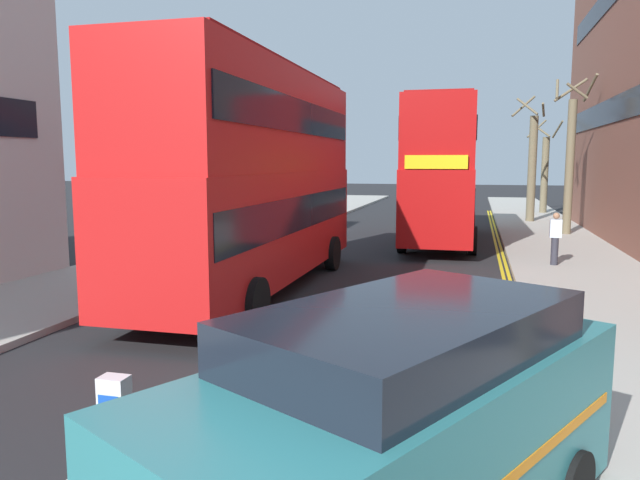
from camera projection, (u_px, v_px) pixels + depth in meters
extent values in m
cube|color=#ADA89E|center=(600.00, 291.00, 15.02)|extent=(4.00, 80.00, 0.14)
cube|color=#ADA89E|center=(140.00, 268.00, 18.26)|extent=(4.00, 80.00, 0.14)
cube|color=yellow|center=(518.00, 307.00, 13.63)|extent=(0.10, 56.00, 0.01)
cube|color=yellow|center=(510.00, 306.00, 13.67)|extent=(0.10, 56.00, 0.01)
cube|color=silver|center=(118.00, 475.00, 5.96)|extent=(0.36, 0.28, 0.16)
cube|color=white|center=(116.00, 423.00, 5.89)|extent=(0.28, 0.20, 0.95)
cube|color=blue|center=(109.00, 409.00, 5.77)|extent=(0.22, 0.01, 0.26)
cube|color=yellow|center=(110.00, 446.00, 5.82)|extent=(0.22, 0.01, 0.20)
cube|color=red|center=(255.00, 223.00, 15.17)|extent=(2.52, 10.80, 2.60)
cube|color=red|center=(253.00, 122.00, 14.84)|extent=(2.47, 10.59, 2.50)
cube|color=black|center=(254.00, 212.00, 15.13)|extent=(2.55, 10.37, 0.84)
cube|color=black|center=(253.00, 117.00, 14.83)|extent=(2.54, 10.16, 0.80)
cube|color=yellow|center=(311.00, 162.00, 20.13)|extent=(2.00, 0.06, 0.44)
cube|color=maroon|center=(252.00, 68.00, 14.67)|extent=(2.27, 9.72, 0.10)
cylinder|color=black|center=(256.00, 250.00, 18.85)|extent=(0.30, 1.04, 1.04)
cylinder|color=black|center=(332.00, 253.00, 18.23)|extent=(0.30, 1.04, 1.04)
cylinder|color=black|center=(142.00, 296.00, 12.43)|extent=(0.30, 1.04, 1.04)
cylinder|color=black|center=(255.00, 303.00, 11.81)|extent=(0.30, 1.04, 1.04)
cube|color=#B20F0F|center=(442.00, 200.00, 24.54)|extent=(2.66, 10.84, 2.60)
cube|color=#B20F0F|center=(443.00, 137.00, 24.20)|extent=(2.60, 10.62, 2.50)
cube|color=black|center=(442.00, 193.00, 24.50)|extent=(2.68, 10.40, 0.84)
cube|color=black|center=(443.00, 135.00, 24.19)|extent=(2.67, 10.19, 0.80)
cube|color=yellow|center=(436.00, 162.00, 19.15)|extent=(2.00, 0.09, 0.44)
cube|color=maroon|center=(444.00, 105.00, 24.04)|extent=(2.39, 9.75, 0.10)
cylinder|color=black|center=(473.00, 241.00, 21.18)|extent=(0.32, 1.04, 1.04)
cylinder|color=black|center=(402.00, 238.00, 21.77)|extent=(0.32, 1.04, 1.04)
cylinder|color=black|center=(471.00, 222.00, 27.63)|extent=(0.32, 1.04, 1.04)
cylinder|color=black|center=(417.00, 221.00, 28.21)|extent=(0.32, 1.04, 1.04)
cube|color=teal|center=(399.00, 446.00, 4.97)|extent=(3.91, 5.04, 1.50)
cube|color=black|center=(411.00, 350.00, 4.98)|extent=(2.96, 3.50, 0.76)
cube|color=orange|center=(399.00, 441.00, 4.97)|extent=(3.75, 4.72, 0.10)
cylinder|color=black|center=(408.00, 426.00, 6.72)|extent=(0.52, 0.70, 0.68)
cylinder|color=#2D2D38|center=(555.00, 251.00, 18.36)|extent=(0.22, 0.22, 0.85)
cube|color=silver|center=(556.00, 228.00, 18.27)|extent=(0.34, 0.22, 0.56)
sphere|color=#9E7051|center=(556.00, 216.00, 18.22)|extent=(0.20, 0.20, 0.20)
cylinder|color=#6B6047|center=(570.00, 167.00, 26.02)|extent=(0.37, 0.37, 5.82)
cylinder|color=#6B6047|center=(590.00, 88.00, 25.53)|extent=(0.37, 1.42, 1.05)
cylinder|color=#6B6047|center=(571.00, 90.00, 26.23)|extent=(1.39, 0.18, 1.02)
cylinder|color=#6B6047|center=(557.00, 89.00, 25.82)|extent=(0.27, 1.38, 1.01)
cylinder|color=#6B6047|center=(577.00, 91.00, 25.16)|extent=(0.95, 0.28, 0.71)
cylinder|color=#6B6047|center=(532.00, 169.00, 31.73)|extent=(0.43, 0.43, 5.56)
cylinder|color=#6B6047|center=(543.00, 110.00, 31.14)|extent=(0.29, 0.91, 0.68)
cylinder|color=#6B6047|center=(523.00, 106.00, 31.99)|extent=(1.30, 1.18, 1.19)
cylinder|color=#6B6047|center=(527.00, 106.00, 30.94)|extent=(1.09, 0.95, 0.98)
cylinder|color=#6B6047|center=(545.00, 175.00, 37.16)|extent=(0.43, 0.43, 4.68)
cylinder|color=#6B6047|center=(558.00, 129.00, 36.81)|extent=(0.51, 1.37, 1.03)
cylinder|color=#6B6047|center=(537.00, 129.00, 37.47)|extent=(1.27, 1.19, 1.18)
cylinder|color=#6B6047|center=(544.00, 132.00, 36.52)|extent=(0.82, 0.57, 0.68)
cube|color=black|center=(627.00, 105.00, 21.18)|extent=(0.04, 24.64, 1.00)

